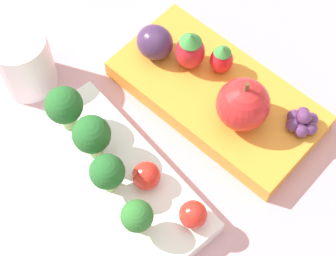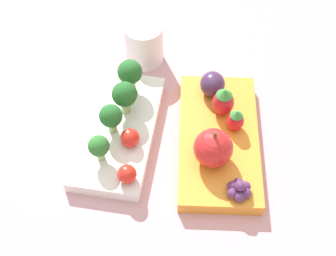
% 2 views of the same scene
% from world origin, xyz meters
% --- Properties ---
extents(ground_plane, '(4.00, 4.00, 0.00)m').
position_xyz_m(ground_plane, '(0.00, 0.00, 0.00)').
color(ground_plane, '#C6939E').
extents(bento_box_savoury, '(0.23, 0.14, 0.02)m').
position_xyz_m(bento_box_savoury, '(0.01, 0.07, 0.01)').
color(bento_box_savoury, white).
rests_on(bento_box_savoury, ground_plane).
extents(bento_box_fruit, '(0.23, 0.12, 0.02)m').
position_xyz_m(bento_box_fruit, '(-0.00, -0.08, 0.01)').
color(bento_box_fruit, orange).
rests_on(bento_box_fruit, ground_plane).
extents(broccoli_floret_0, '(0.03, 0.03, 0.05)m').
position_xyz_m(broccoli_floret_0, '(0.01, 0.08, 0.05)').
color(broccoli_floret_0, '#93B770').
rests_on(broccoli_floret_0, bento_box_savoury).
extents(broccoli_floret_1, '(0.04, 0.04, 0.06)m').
position_xyz_m(broccoli_floret_1, '(0.05, 0.06, 0.06)').
color(broccoli_floret_1, '#93B770').
rests_on(broccoli_floret_1, bento_box_savoury).
extents(broccoli_floret_2, '(0.03, 0.03, 0.05)m').
position_xyz_m(broccoli_floret_2, '(-0.04, 0.09, 0.05)').
color(broccoli_floret_2, '#93B770').
rests_on(broccoli_floret_2, bento_box_savoury).
extents(broccoli_floret_3, '(0.04, 0.04, 0.06)m').
position_xyz_m(broccoli_floret_3, '(0.09, 0.06, 0.06)').
color(broccoli_floret_3, '#93B770').
rests_on(broccoli_floret_3, bento_box_savoury).
extents(cherry_tomato_0, '(0.03, 0.03, 0.03)m').
position_xyz_m(cherry_tomato_0, '(-0.01, 0.05, 0.04)').
color(cherry_tomato_0, red).
rests_on(cherry_tomato_0, bento_box_savoury).
extents(cherry_tomato_1, '(0.03, 0.03, 0.03)m').
position_xyz_m(cherry_tomato_1, '(-0.07, 0.05, 0.03)').
color(cherry_tomato_1, red).
rests_on(cherry_tomato_1, bento_box_savoury).
extents(apple, '(0.05, 0.05, 0.06)m').
position_xyz_m(apple, '(-0.04, -0.06, 0.05)').
color(apple, red).
rests_on(apple, bento_box_fruit).
extents(strawberry_0, '(0.03, 0.03, 0.04)m').
position_xyz_m(strawberry_0, '(0.01, -0.10, 0.04)').
color(strawberry_0, red).
rests_on(strawberry_0, bento_box_fruit).
extents(strawberry_1, '(0.03, 0.03, 0.05)m').
position_xyz_m(strawberry_1, '(0.04, -0.08, 0.05)').
color(strawberry_1, red).
rests_on(strawberry_1, bento_box_fruit).
extents(plum, '(0.04, 0.04, 0.04)m').
position_xyz_m(plum, '(0.08, -0.07, 0.04)').
color(plum, '#42284C').
rests_on(plum, bento_box_fruit).
extents(grape_cluster, '(0.04, 0.03, 0.03)m').
position_xyz_m(grape_cluster, '(-0.09, -0.10, 0.03)').
color(grape_cluster, '#562D5B').
rests_on(grape_cluster, bento_box_fruit).
extents(drinking_cup, '(0.06, 0.06, 0.07)m').
position_xyz_m(drinking_cup, '(0.17, 0.04, 0.04)').
color(drinking_cup, white).
rests_on(drinking_cup, ground_plane).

